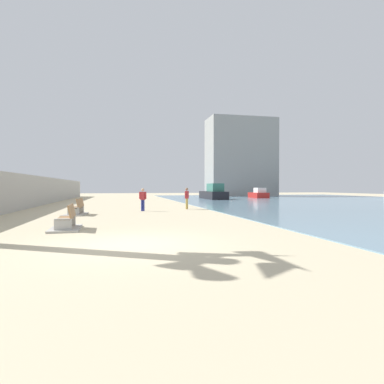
{
  "coord_description": "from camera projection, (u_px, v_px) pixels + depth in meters",
  "views": [
    {
      "loc": [
        -0.27,
        -9.53,
        1.66
      ],
      "look_at": [
        4.16,
        10.5,
        1.34
      ],
      "focal_mm": 30.42,
      "sensor_mm": 36.0,
      "label": 1
    }
  ],
  "objects": [
    {
      "name": "bench_near",
      "position": [
        66.0,
        224.0,
        12.62
      ],
      "size": [
        1.17,
        2.13,
        0.98
      ],
      "color": "#ADAAA3",
      "rests_on": "ground"
    },
    {
      "name": "seawall",
      "position": [
        25.0,
        192.0,
        25.32
      ],
      "size": [
        0.8,
        64.0,
        2.6
      ],
      "primitive_type": "cube",
      "color": "#ADAAA3",
      "rests_on": "ground"
    },
    {
      "name": "harbor_building",
      "position": [
        241.0,
        158.0,
        58.74
      ],
      "size": [
        12.0,
        6.0,
        13.93
      ],
      "primitive_type": "cube",
      "color": "gray",
      "rests_on": "ground"
    },
    {
      "name": "water_bay",
      "position": [
        371.0,
        203.0,
        32.15
      ],
      "size": [
        36.0,
        68.0,
        0.04
      ],
      "primitive_type": "cube",
      "color": "#6B8EA3",
      "rests_on": "ground"
    },
    {
      "name": "ground_plane",
      "position": [
        124.0,
        207.0,
        26.96
      ],
      "size": [
        120.0,
        120.0,
        0.0
      ],
      "primitive_type": "plane",
      "color": "#C6B793"
    },
    {
      "name": "person_standing",
      "position": [
        187.0,
        197.0,
        24.21
      ],
      "size": [
        0.36,
        0.44,
        1.6
      ],
      "color": "gold",
      "rests_on": "ground"
    },
    {
      "name": "person_walking",
      "position": [
        143.0,
        198.0,
        22.27
      ],
      "size": [
        0.49,
        0.3,
        1.57
      ],
      "color": "navy",
      "rests_on": "ground"
    },
    {
      "name": "boat_outer",
      "position": [
        259.0,
        194.0,
        48.16
      ],
      "size": [
        2.1,
        4.18,
        1.49
      ],
      "color": "red",
      "rests_on": "water_bay"
    },
    {
      "name": "bench_far",
      "position": [
        77.0,
        211.0,
        19.22
      ],
      "size": [
        1.28,
        2.19,
        0.98
      ],
      "color": "#ADAAA3",
      "rests_on": "ground"
    },
    {
      "name": "boat_far_right",
      "position": [
        213.0,
        193.0,
        43.65
      ],
      "size": [
        2.35,
        7.75,
        2.07
      ],
      "color": "black",
      "rests_on": "water_bay"
    }
  ]
}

